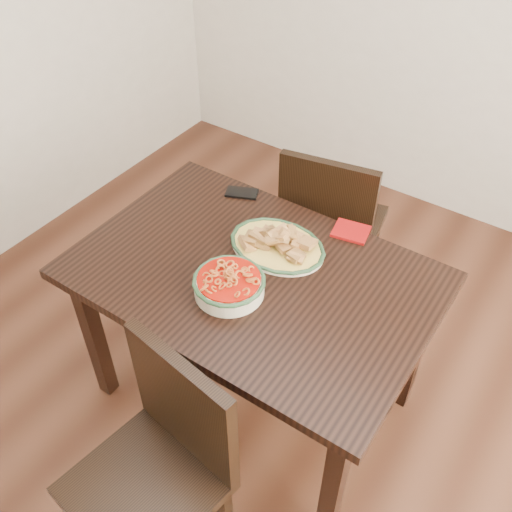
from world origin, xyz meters
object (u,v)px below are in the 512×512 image
Objects in this scene: dining_table at (253,290)px; fish_plate at (277,239)px; chair_far at (330,223)px; smartphone at (242,193)px; noodle_bowl at (229,283)px; chair_near at (162,458)px.

dining_table is 3.46× the size of fish_plate.
dining_table is 1.42× the size of chair_far.
fish_plate is 2.79× the size of smartphone.
noodle_bowl reaches higher than dining_table.
dining_table is at bearing 106.56° from chair_near.
chair_far is at bearing 91.96° from noodle_bowl.
chair_near is 0.84m from fish_plate.
noodle_bowl is at bearing -82.81° from smartphone.
chair_near reaches higher than smartphone.
chair_near is at bearing -92.21° from smartphone.
chair_near is 6.81× the size of smartphone.
fish_plate reaches higher than noodle_bowl.
fish_plate is at bearing 104.69° from chair_near.
chair_far reaches higher than noodle_bowl.
chair_far is 2.44× the size of fish_plate.
chair_near is at bearing -83.65° from fish_plate.
chair_far is 0.86m from noodle_bowl.
chair_far is 0.60m from fish_plate.
smartphone is (-0.39, 0.98, 0.26)m from chair_near.
noodle_bowl is 1.90× the size of smartphone.
fish_plate is (0.00, 0.15, 0.14)m from dining_table.
chair_near is at bearing -81.78° from dining_table.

